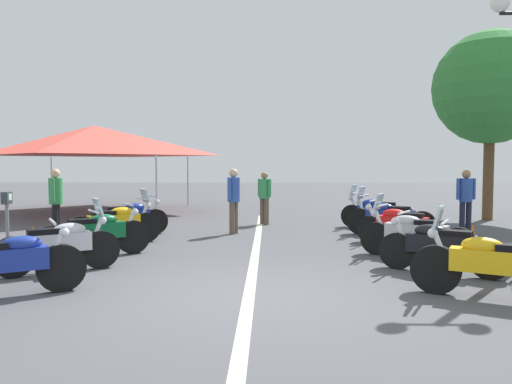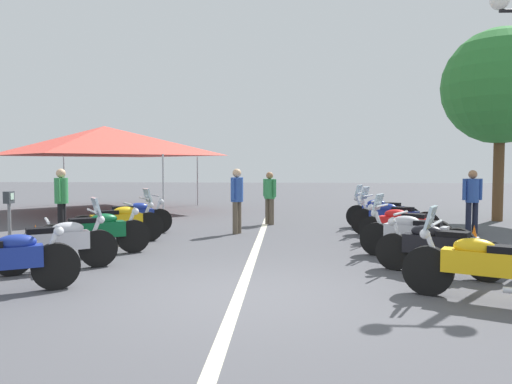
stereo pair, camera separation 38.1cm
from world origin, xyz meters
TOP-DOWN VIEW (x-y plane):
  - ground_plane at (0.00, 0.00)m, footprint 80.00×80.00m
  - lane_centre_stripe at (3.46, 0.00)m, footprint 13.98×0.16m
  - motorcycle_left_row_0 at (-0.13, 3.22)m, footprint 1.13×1.82m
  - motorcycle_left_row_1 at (1.38, 3.16)m, footprint 1.22×1.75m
  - motorcycle_left_row_2 at (2.73, 3.06)m, footprint 1.34×1.89m
  - motorcycle_left_row_3 at (4.22, 3.13)m, footprint 1.32×1.86m
  - motorcycle_left_row_4 at (5.56, 3.24)m, footprint 1.19×1.85m
  - motorcycle_right_row_0 at (-0.10, -3.22)m, footprint 1.14×2.01m
  - motorcycle_right_row_1 at (1.46, -3.06)m, footprint 1.21×1.83m
  - motorcycle_right_row_2 at (2.78, -3.03)m, footprint 1.19×1.94m
  - motorcycle_right_row_3 at (4.29, -3.18)m, footprint 1.20×1.83m
  - motorcycle_right_row_4 at (5.58, -3.22)m, footprint 1.24×1.97m
  - motorcycle_right_row_5 at (7.06, -3.24)m, footprint 1.11×1.90m
  - parking_meter at (2.13, 4.44)m, footprint 0.18×0.13m
  - traffic_cone_1 at (2.71, 4.26)m, footprint 0.36×0.36m
  - traffic_cone_2 at (3.17, -4.28)m, footprint 0.36×0.36m
  - bystander_1 at (6.30, -5.37)m, footprint 0.32×0.52m
  - bystander_2 at (5.09, 4.84)m, footprint 0.53×0.32m
  - bystander_3 at (5.95, 0.63)m, footprint 0.49×0.32m
  - bystander_4 at (7.92, -0.14)m, footprint 0.40×0.40m
  - roadside_tree_0 at (9.27, -7.24)m, footprint 3.55×3.55m
  - event_tent at (11.59, 6.19)m, footprint 6.60×6.60m

SIDE VIEW (x-z plane):
  - ground_plane at x=0.00m, z-range 0.00..0.00m
  - lane_centre_stripe at x=3.46m, z-range 0.00..0.01m
  - traffic_cone_1 at x=2.71m, z-range -0.02..0.60m
  - traffic_cone_2 at x=3.17m, z-range -0.02..0.60m
  - motorcycle_right_row_3 at x=4.29m, z-range -0.04..0.94m
  - motorcycle_right_row_1 at x=1.46m, z-range -0.04..0.95m
  - motorcycle_left_row_4 at x=5.56m, z-range -0.04..0.96m
  - motorcycle_left_row_0 at x=-0.13m, z-range -0.04..0.97m
  - motorcycle_left_row_2 at x=2.73m, z-range -0.04..0.97m
  - motorcycle_right_row_5 at x=7.06m, z-range -0.14..1.07m
  - motorcycle_right_row_2 at x=2.78m, z-range -0.14..1.08m
  - motorcycle_left_row_1 at x=1.38m, z-range -0.14..1.08m
  - motorcycle_right_row_4 at x=5.58m, z-range -0.14..1.09m
  - motorcycle_right_row_0 at x=-0.10m, z-range -0.14..1.09m
  - motorcycle_left_row_3 at x=4.22m, z-range -0.14..1.09m
  - parking_meter at x=2.13m, z-range 0.25..1.54m
  - bystander_4 at x=7.92m, z-range 0.13..1.68m
  - bystander_1 at x=6.30m, z-range 0.14..1.77m
  - bystander_3 at x=5.95m, z-range 0.14..1.81m
  - bystander_2 at x=5.09m, z-range 0.14..1.82m
  - event_tent at x=11.59m, z-range 1.05..4.25m
  - roadside_tree_0 at x=9.27m, z-range 1.19..7.16m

